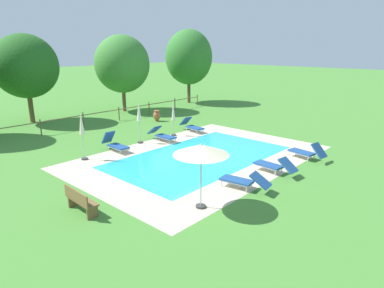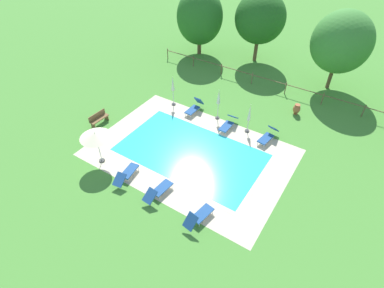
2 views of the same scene
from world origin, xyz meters
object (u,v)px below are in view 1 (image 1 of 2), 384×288
object	(u,v)px
sun_lounger_north_end	(274,165)
patio_umbrella_closed_row_mid_west	(139,115)
patio_umbrella_closed_row_mid_east	(173,113)
sun_lounger_south_near_corner	(115,144)
patio_umbrella_open_foreground	(201,150)
sun_lounger_north_mid	(243,181)
sun_lounger_north_far	(192,126)
sun_lounger_north_near_steps	(162,135)
patio_umbrella_closed_row_west	(82,127)
sun_lounger_south_mid	(307,152)
wooden_bench_lawn_side	(80,200)
tree_far_west	(122,64)
tree_west_mid	(26,66)
terracotta_urn_near_fence	(157,116)
tree_centre	(189,57)

from	to	relation	value
sun_lounger_north_end	patio_umbrella_closed_row_mid_west	size ratio (longest dim) A/B	0.84
patio_umbrella_closed_row_mid_east	sun_lounger_south_near_corner	bearing A→B (deg)	-179.90
patio_umbrella_open_foreground	sun_lounger_north_mid	bearing A→B (deg)	-5.20
sun_lounger_north_far	sun_lounger_north_end	distance (m)	8.56
sun_lounger_north_near_steps	sun_lounger_south_near_corner	size ratio (longest dim) A/B	1.09
patio_umbrella_closed_row_west	sun_lounger_south_mid	bearing A→B (deg)	-47.59
sun_lounger_north_mid	wooden_bench_lawn_side	size ratio (longest dim) A/B	1.39
tree_far_west	patio_umbrella_closed_row_west	bearing A→B (deg)	-135.62
tree_west_mid	patio_umbrella_closed_row_west	bearing A→B (deg)	-101.11
sun_lounger_north_mid	sun_lounger_north_far	xyz separation A→B (m)	(5.70, 7.90, 0.02)
patio_umbrella_closed_row_west	patio_umbrella_closed_row_mid_west	world-z (taller)	patio_umbrella_closed_row_west
sun_lounger_north_end	tree_west_mid	distance (m)	19.28
patio_umbrella_open_foreground	terracotta_urn_near_fence	bearing A→B (deg)	53.81
sun_lounger_north_mid	sun_lounger_north_far	distance (m)	9.74
sun_lounger_north_far	tree_west_mid	size ratio (longest dim) A/B	0.31
sun_lounger_north_far	wooden_bench_lawn_side	size ratio (longest dim) A/B	1.33
sun_lounger_south_mid	patio_umbrella_closed_row_mid_east	bearing A→B (deg)	97.84
sun_lounger_north_mid	sun_lounger_north_far	bearing A→B (deg)	54.20
patio_umbrella_open_foreground	sun_lounger_south_near_corner	bearing A→B (deg)	75.72
tree_far_west	patio_umbrella_open_foreground	bearing A→B (deg)	-119.35
sun_lounger_north_end	patio_umbrella_closed_row_mid_west	distance (m)	8.42
sun_lounger_north_near_steps	patio_umbrella_open_foreground	xyz separation A→B (m)	(-5.12, -7.44, 1.75)
patio_umbrella_closed_row_mid_east	wooden_bench_lawn_side	world-z (taller)	patio_umbrella_closed_row_mid_east
sun_lounger_north_near_steps	patio_umbrella_closed_row_west	size ratio (longest dim) A/B	0.80
sun_lounger_south_mid	tree_west_mid	size ratio (longest dim) A/B	0.31
sun_lounger_north_far	patio_umbrella_closed_row_mid_east	xyz separation A→B (m)	(-1.59, 0.14, 1.05)
sun_lounger_north_far	sun_lounger_north_end	xyz separation A→B (m)	(-3.29, -7.91, -0.01)
tree_centre	sun_lounger_south_mid	bearing A→B (deg)	-119.14
sun_lounger_north_end	tree_centre	size ratio (longest dim) A/B	0.29
terracotta_urn_near_fence	tree_far_west	bearing A→B (deg)	79.52
sun_lounger_north_far	patio_umbrella_closed_row_mid_west	size ratio (longest dim) A/B	0.82
sun_lounger_north_far	patio_umbrella_closed_row_west	distance (m)	8.07
wooden_bench_lawn_side	tree_centre	distance (m)	24.15
sun_lounger_north_far	tree_far_west	world-z (taller)	tree_far_west
sun_lounger_south_mid	tree_centre	world-z (taller)	tree_centre
patio_umbrella_closed_row_mid_east	terracotta_urn_near_fence	xyz separation A→B (m)	(2.19, 3.98, -0.99)
tree_far_west	tree_west_mid	distance (m)	7.57
wooden_bench_lawn_side	tree_far_west	size ratio (longest dim) A/B	0.23
patio_umbrella_closed_row_mid_west	terracotta_urn_near_fence	bearing A→B (deg)	38.41
sun_lounger_north_mid	tree_centre	distance (m)	22.07
sun_lounger_north_near_steps	patio_umbrella_closed_row_west	xyz separation A→B (m)	(-5.04, 0.32, 1.31)
sun_lounger_north_end	sun_lounger_south_mid	world-z (taller)	sun_lounger_south_mid
tree_far_west	sun_lounger_south_mid	bearing A→B (deg)	-96.57
sun_lounger_north_near_steps	sun_lounger_north_mid	bearing A→B (deg)	-109.93
patio_umbrella_closed_row_mid_east	wooden_bench_lawn_side	bearing A→B (deg)	-151.99
sun_lounger_south_near_corner	patio_umbrella_open_foreground	world-z (taller)	patio_umbrella_open_foreground
tree_centre	sun_lounger_north_end	bearing A→B (deg)	-126.56
patio_umbrella_closed_row_mid_east	sun_lounger_north_near_steps	bearing A→B (deg)	-163.90
wooden_bench_lawn_side	tree_far_west	bearing A→B (deg)	48.53
patio_umbrella_closed_row_west	sun_lounger_north_far	bearing A→B (deg)	-0.54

